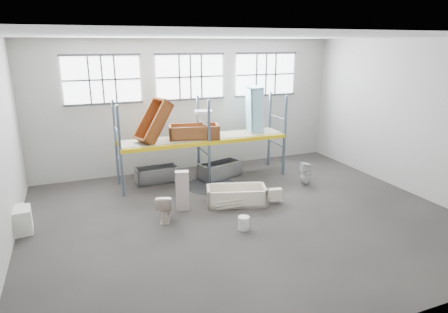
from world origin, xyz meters
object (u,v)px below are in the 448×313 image
bathtub_beige (236,195)px  steel_tub_left (157,174)px  cistern_tall (182,191)px  bucket (244,223)px  carton_near (15,222)px  toilet_beige (165,207)px  steel_tub_right (220,170)px  blue_tub_upright (255,110)px  rust_tub_flat (194,132)px  toilet_white (306,173)px

bathtub_beige → steel_tub_left: (-1.87, 2.86, 0.01)m
cistern_tall → bucket: (1.18, -1.83, -0.43)m
carton_near → bathtub_beige: bearing=-3.2°
toilet_beige → steel_tub_right: (2.76, 2.81, -0.10)m
bathtub_beige → blue_tub_upright: bearing=71.5°
steel_tub_left → rust_tub_flat: rust_tub_flat is taller
rust_tub_flat → toilet_beige: bearing=-122.3°
bathtub_beige → steel_tub_left: size_ratio=1.21×
toilet_white → steel_tub_right: 3.15m
cistern_tall → steel_tub_right: (2.10, 2.34, -0.32)m
toilet_white → steel_tub_left: (-4.84, 2.20, -0.13)m
toilet_beige → toilet_white: 5.40m
steel_tub_left → toilet_beige: bearing=-98.5°
rust_tub_flat → blue_tub_upright: 2.56m
toilet_beige → steel_tub_right: 3.94m
bathtub_beige → steel_tub_left: steel_tub_left is taller
steel_tub_right → blue_tub_upright: bearing=8.6°
toilet_beige → cistern_tall: cistern_tall is taller
bucket → toilet_white: bearing=33.8°
steel_tub_left → blue_tub_upright: size_ratio=0.87×
toilet_beige → bucket: (1.84, -1.36, -0.21)m
steel_tub_left → toilet_white: bearing=-24.4°
toilet_beige → bucket: size_ratio=2.19×
bucket → steel_tub_left: bearing=106.7°
bathtub_beige → blue_tub_upright: size_ratio=1.05×
rust_tub_flat → carton_near: 6.19m
steel_tub_left → rust_tub_flat: size_ratio=0.87×
toilet_beige → blue_tub_upright: (4.26, 3.04, 2.00)m
cistern_tall → steel_tub_right: size_ratio=0.77×
bathtub_beige → bucket: bathtub_beige is taller
steel_tub_left → bucket: steel_tub_left is taller
steel_tub_right → blue_tub_upright: blue_tub_upright is taller
bathtub_beige → cistern_tall: 1.73m
toilet_beige → toilet_white: (5.31, 0.97, 0.01)m
carton_near → rust_tub_flat: bearing=21.0°
toilet_white → carton_near: 9.15m
toilet_beige → rust_tub_flat: 3.62m
blue_tub_upright → toilet_white: bearing=-63.0°
steel_tub_right → bucket: size_ratio=4.40×
bathtub_beige → rust_tub_flat: 3.00m
carton_near → steel_tub_left: bearing=30.3°
cistern_tall → carton_near: (-4.49, 0.18, -0.28)m
blue_tub_upright → bucket: bearing=-118.9°
bathtub_beige → rust_tub_flat: size_ratio=1.05×
bucket → cistern_tall: bearing=122.7°
toilet_white → blue_tub_upright: (-1.05, 2.07, 1.99)m
steel_tub_right → carton_near: carton_near is taller
toilet_beige → steel_tub_right: size_ratio=0.50×
rust_tub_flat → steel_tub_right: bearing=0.1°
steel_tub_left → blue_tub_upright: bearing=-2.0°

